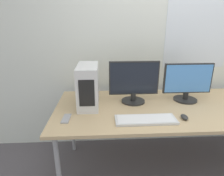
# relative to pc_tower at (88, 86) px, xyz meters

# --- Properties ---
(wall_back) EXTENTS (8.00, 0.07, 2.70)m
(wall_back) POSITION_rel_pc_tower_xyz_m (0.96, 0.52, 0.41)
(wall_back) COLOR silver
(wall_back) RESTS_ON ground_plane
(desk) EXTENTS (2.55, 0.94, 0.75)m
(desk) POSITION_rel_pc_tower_xyz_m (0.96, -0.07, -0.23)
(desk) COLOR tan
(desk) RESTS_ON ground_plane
(pc_tower) EXTENTS (0.19, 0.43, 0.39)m
(pc_tower) POSITION_rel_pc_tower_xyz_m (0.00, 0.00, 0.00)
(pc_tower) COLOR silver
(pc_tower) RESTS_ON desk
(monitor_main) EXTENTS (0.49, 0.23, 0.42)m
(monitor_main) POSITION_rel_pc_tower_xyz_m (0.44, 0.04, 0.01)
(monitor_main) COLOR black
(monitor_main) RESTS_ON desk
(monitor_right_near) EXTENTS (0.49, 0.23, 0.39)m
(monitor_right_near) POSITION_rel_pc_tower_xyz_m (0.99, 0.05, -0.00)
(monitor_right_near) COLOR black
(monitor_right_near) RESTS_ON desk
(keyboard) EXTENTS (0.50, 0.17, 0.02)m
(keyboard) POSITION_rel_pc_tower_xyz_m (0.48, -0.35, -0.18)
(keyboard) COLOR silver
(keyboard) RESTS_ON desk
(mouse) EXTENTS (0.05, 0.09, 0.03)m
(mouse) POSITION_rel_pc_tower_xyz_m (0.81, -0.34, -0.18)
(mouse) COLOR #2D2D2D
(mouse) RESTS_ON desk
(cell_phone) EXTENTS (0.07, 0.16, 0.01)m
(cell_phone) POSITION_rel_pc_tower_xyz_m (-0.17, -0.29, -0.19)
(cell_phone) COLOR #99999E
(cell_phone) RESTS_ON desk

